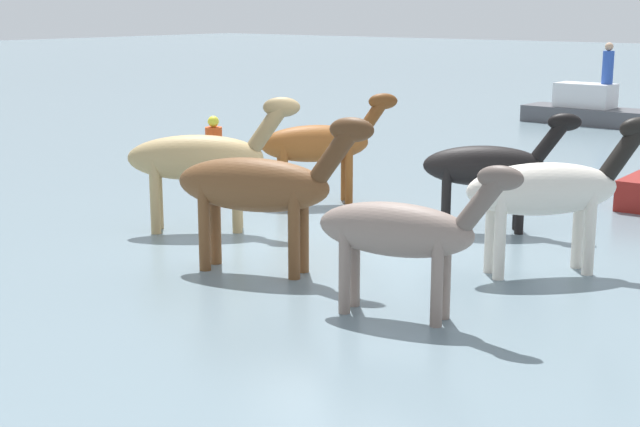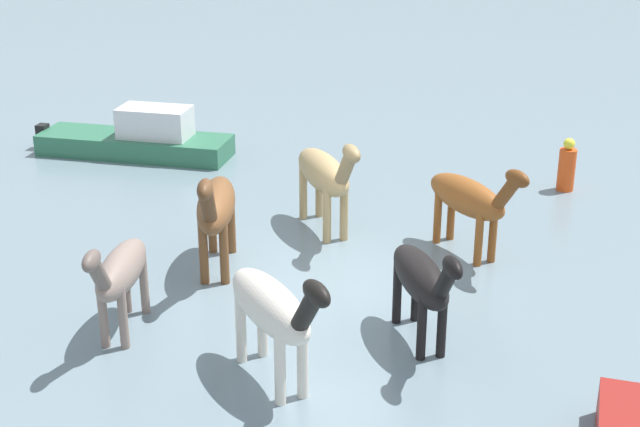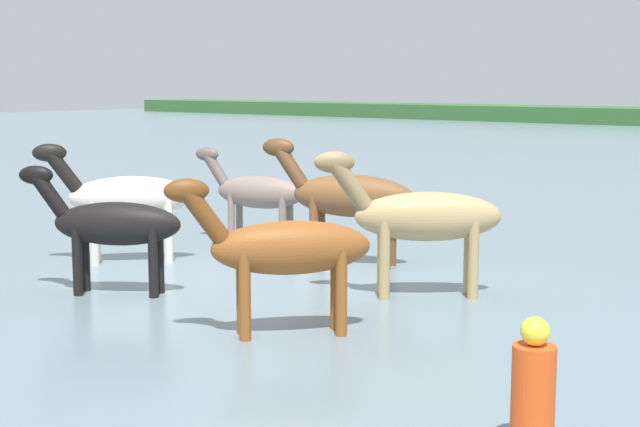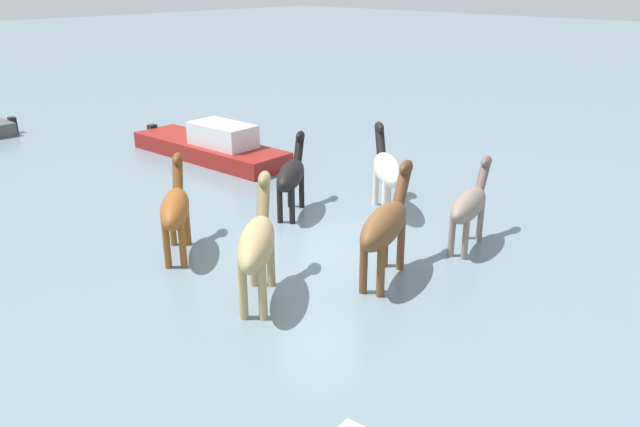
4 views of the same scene
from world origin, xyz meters
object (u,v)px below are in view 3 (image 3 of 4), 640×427
Objects in this scene: horse_lead at (112,224)px; horse_pinto_flank at (421,217)px; horse_dark_mare at (125,197)px; buoy_channel_marker at (533,392)px; horse_chestnut_trailing at (347,196)px; horse_gray_outer at (284,249)px; horse_rear_stallion at (256,192)px.

horse_pinto_flank is at bearing -175.33° from horse_lead.
buoy_channel_marker is at bearing 113.10° from horse_dark_mare.
buoy_channel_marker is (6.03, -5.20, -0.63)m from horse_chestnut_trailing.
horse_chestnut_trailing is 1.24× the size of horse_gray_outer.
buoy_channel_marker is at bearing 132.59° from horse_rear_stallion.
horse_rear_stallion is (-2.45, 0.37, -0.15)m from horse_chestnut_trailing.
horse_gray_outer is (-0.13, -2.73, -0.08)m from horse_pinto_flank.
horse_chestnut_trailing is at bearing -68.53° from horse_pinto_flank.
horse_dark_mare is 0.84× the size of horse_chestnut_trailing.
horse_pinto_flank is 5.59m from buoy_channel_marker.
horse_dark_mare is 5.30m from horse_pinto_flank.
horse_lead is 1.91× the size of buoy_channel_marker.
horse_dark_mare is 9.47m from buoy_channel_marker.
horse_lead is 3.33m from horse_gray_outer.
horse_gray_outer is at bearing 122.82° from horse_rear_stallion.
horse_lead is at bearing -51.00° from horse_gray_outer.
horse_pinto_flank is 2.51m from horse_chestnut_trailing.
horse_pinto_flank is 2.74m from horse_gray_outer.
horse_pinto_flank reaches higher than buoy_channel_marker.
horse_dark_mare is 5.31m from horse_gray_outer.
horse_rear_stallion is (0.50, 2.63, -0.12)m from horse_dark_mare.
horse_chestnut_trailing reaches higher than horse_pinto_flank.
horse_pinto_flank is 4.39m from horse_lead.
horse_chestnut_trailing reaches higher than horse_lead.
buoy_channel_marker is (7.26, -1.35, -0.50)m from horse_lead.
horse_pinto_flank is 0.98× the size of horse_rear_stallion.
horse_chestnut_trailing is at bearing -141.02° from horse_lead.
horse_chestnut_trailing reaches higher than horse_gray_outer.
buoy_channel_marker is (3.80, -4.05, -0.63)m from horse_pinto_flank.
horse_pinto_flank reaches higher than horse_rear_stallion.
horse_chestnut_trailing is at bearing -112.11° from horse_gray_outer.
buoy_channel_marker is at bearing 92.01° from horse_pinto_flank.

